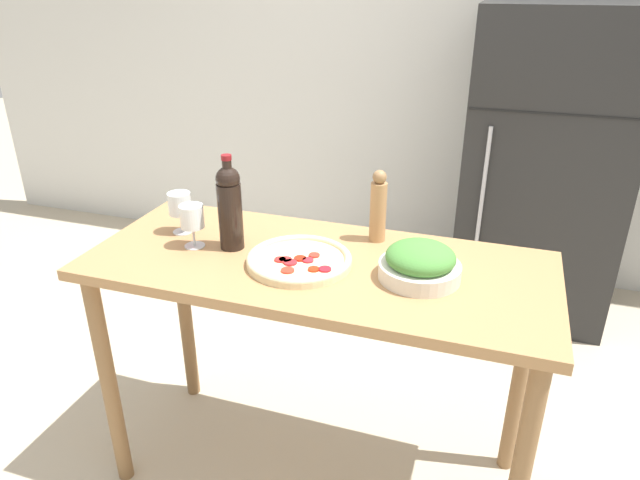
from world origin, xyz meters
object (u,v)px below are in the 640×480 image
object	(u,v)px
wine_glass_far	(180,206)
salad_bowl	(420,263)
wine_bottle	(230,206)
homemade_pizza	(299,260)
refrigerator	(543,169)
pepper_mill	(378,207)
wine_glass_near	(192,218)

from	to	relation	value
wine_glass_far	salad_bowl	world-z (taller)	wine_glass_far
wine_bottle	homemade_pizza	bearing A→B (deg)	-9.80
refrigerator	pepper_mill	size ratio (longest dim) A/B	6.46
refrigerator	homemade_pizza	bearing A→B (deg)	-115.92
refrigerator	salad_bowl	size ratio (longest dim) A/B	6.58
wine_glass_far	salad_bowl	xyz separation A→B (m)	(0.85, -0.07, -0.05)
pepper_mill	salad_bowl	bearing A→B (deg)	-51.16
wine_glass_near	wine_glass_far	xyz separation A→B (m)	(-0.10, 0.09, -0.00)
pepper_mill	homemade_pizza	size ratio (longest dim) A/B	0.75
pepper_mill	salad_bowl	world-z (taller)	pepper_mill
refrigerator	wine_glass_near	xyz separation A→B (m)	(-1.15, -1.58, 0.20)
wine_bottle	refrigerator	bearing A→B (deg)	56.39
refrigerator	salad_bowl	bearing A→B (deg)	-104.30
homemade_pizza	salad_bowl	bearing A→B (deg)	3.93
pepper_mill	wine_glass_far	bearing A→B (deg)	-167.01
wine_bottle	wine_glass_near	xyz separation A→B (m)	(-0.12, -0.03, -0.05)
refrigerator	pepper_mill	world-z (taller)	refrigerator
refrigerator	pepper_mill	xyz separation A→B (m)	(-0.58, -1.34, 0.22)
salad_bowl	wine_glass_far	bearing A→B (deg)	175.08
wine_bottle	wine_glass_near	world-z (taller)	wine_bottle
wine_glass_far	homemade_pizza	xyz separation A→B (m)	(0.48, -0.10, -0.09)
wine_glass_near	homemade_pizza	size ratio (longest dim) A/B	0.44
refrigerator	wine_bottle	distance (m)	1.87
wine_bottle	pepper_mill	bearing A→B (deg)	25.16
wine_bottle	homemade_pizza	xyz separation A→B (m)	(0.25, -0.04, -0.14)
refrigerator	homemade_pizza	world-z (taller)	refrigerator
wine_bottle	salad_bowl	xyz separation A→B (m)	(0.63, -0.02, -0.10)
wine_bottle	salad_bowl	bearing A→B (deg)	-1.67
wine_bottle	salad_bowl	distance (m)	0.64
homemade_pizza	refrigerator	bearing A→B (deg)	64.08
pepper_mill	salad_bowl	size ratio (longest dim) A/B	1.02
wine_glass_near	wine_glass_far	size ratio (longest dim) A/B	1.00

